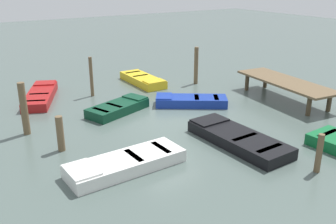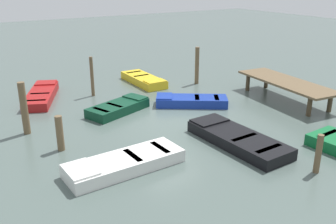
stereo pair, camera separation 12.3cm
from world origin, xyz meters
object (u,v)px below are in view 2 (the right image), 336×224
rowboat_dark_green (118,107)px  mooring_piling_far_right (318,154)px  rowboat_yellow (144,80)px  mooring_piling_near_right (197,66)px  mooring_piling_far_left (60,133)px  mooring_piling_mid_right (92,77)px  dock_segment (286,83)px  rowboat_blue (191,101)px  mooring_piling_mid_left (24,108)px  rowboat_red (41,95)px  rowboat_white (124,163)px  rowboat_black (237,139)px

rowboat_dark_green → mooring_piling_far_right: size_ratio=2.46×
rowboat_yellow → mooring_piling_near_right: 3.03m
mooring_piling_far_left → mooring_piling_mid_right: bearing=148.4°
rowboat_dark_green → mooring_piling_far_right: 8.57m
dock_segment → mooring_piling_mid_right: 9.36m
rowboat_yellow → mooring_piling_far_left: size_ratio=2.69×
dock_segment → rowboat_blue: bearing=-106.5°
mooring_piling_mid_left → rowboat_red: bearing=158.3°
rowboat_white → rowboat_blue: size_ratio=1.14×
rowboat_dark_green → mooring_piling_mid_right: mooring_piling_mid_right is taller
rowboat_white → rowboat_black: same height
rowboat_yellow → rowboat_black: same height
mooring_piling_mid_left → mooring_piling_mid_right: mooring_piling_mid_left is taller
rowboat_blue → mooring_piling_mid_left: bearing=29.1°
rowboat_yellow → rowboat_white: (8.30, -5.22, -0.00)m
rowboat_blue → mooring_piling_mid_right: mooring_piling_mid_right is taller
rowboat_blue → mooring_piling_mid_left: mooring_piling_mid_left is taller
dock_segment → mooring_piling_far_left: bearing=-85.5°
rowboat_white → mooring_piling_far_right: bearing=143.8°
rowboat_yellow → rowboat_black: size_ratio=0.83×
dock_segment → mooring_piling_mid_left: size_ratio=2.70×
dock_segment → mooring_piling_near_right: size_ratio=2.67×
dock_segment → mooring_piling_far_right: size_ratio=4.36×
mooring_piling_mid_left → mooring_piling_mid_right: bearing=129.0°
rowboat_yellow → mooring_piling_far_left: bearing=-47.2°
dock_segment → rowboat_black: bearing=-58.3°
mooring_piling_far_left → mooring_piling_mid_left: mooring_piling_mid_left is taller
rowboat_red → mooring_piling_far_right: size_ratio=3.18×
dock_segment → rowboat_red: dock_segment is taller
rowboat_red → mooring_piling_near_right: 8.22m
rowboat_blue → rowboat_white: bearing=70.4°
rowboat_dark_green → mooring_piling_far_right: bearing=-90.4°
rowboat_yellow → mooring_piling_mid_right: bearing=-78.3°
rowboat_black → mooring_piling_near_right: 8.03m
rowboat_black → mooring_piling_mid_left: bearing=48.5°
mooring_piling_far_right → mooring_piling_near_right: 10.40m
mooring_piling_near_right → mooring_piling_far_left: bearing=-64.1°
mooring_piling_near_right → rowboat_red: bearing=-102.1°
rowboat_white → mooring_piling_far_right: mooring_piling_far_right is taller
rowboat_black → mooring_piling_mid_right: size_ratio=2.06×
rowboat_black → rowboat_blue: (-4.33, 1.08, 0.00)m
mooring_piling_mid_left → rowboat_dark_green: bearing=94.4°
rowboat_black → mooring_piling_mid_right: mooring_piling_mid_right is taller
mooring_piling_mid_left → rowboat_blue: bearing=85.0°
rowboat_blue → mooring_piling_near_right: 3.82m
rowboat_red → mooring_piling_mid_right: mooring_piling_mid_right is taller
rowboat_black → mooring_piling_far_right: mooring_piling_far_right is taller
mooring_piling_far_right → rowboat_red: bearing=-156.1°
mooring_piling_far_left → mooring_piling_mid_left: (-2.11, -0.65, 0.38)m
dock_segment → rowboat_blue: dock_segment is taller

